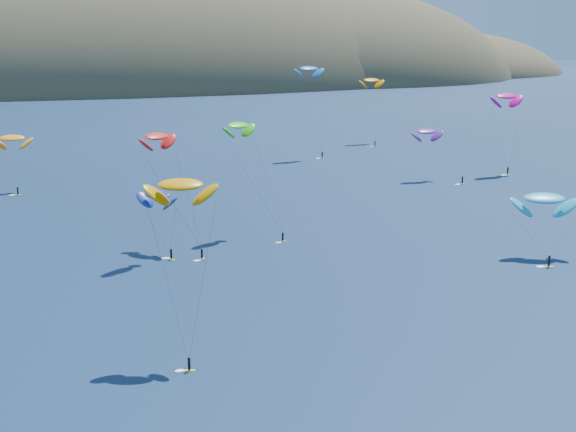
% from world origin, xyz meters
% --- Properties ---
extents(island, '(730.00, 300.00, 210.00)m').
position_xyz_m(island, '(39.40, 562.36, -10.74)').
color(island, '#3D3526').
rests_on(island, ground).
extents(kitesurfer_1, '(9.58, 9.68, 14.91)m').
position_xyz_m(kitesurfer_1, '(-48.88, 163.64, 12.39)').
color(kitesurfer_1, '#DEF21A').
rests_on(kitesurfer_1, ground).
extents(kitesurfer_2, '(8.70, 9.78, 22.18)m').
position_xyz_m(kitesurfer_2, '(-32.74, 54.92, 19.92)').
color(kitesurfer_2, '#DEF21A').
rests_on(kitesurfer_2, ground).
extents(kitesurfer_3, '(10.07, 12.86, 22.21)m').
position_xyz_m(kitesurfer_3, '(-10.56, 106.57, 20.09)').
color(kitesurfer_3, '#DEF21A').
rests_on(kitesurfer_3, ground).
extents(kitesurfer_4, '(9.89, 7.75, 28.59)m').
position_xyz_m(kitesurfer_4, '(35.03, 187.86, 25.94)').
color(kitesurfer_4, '#DEF21A').
rests_on(kitesurfer_4, ground).
extents(kitesurfer_5, '(11.62, 11.55, 12.68)m').
position_xyz_m(kitesurfer_5, '(32.96, 74.76, 9.72)').
color(kitesurfer_5, '#DEF21A').
rests_on(kitesurfer_5, ground).
extents(kitesurfer_6, '(10.19, 11.73, 14.60)m').
position_xyz_m(kitesurfer_6, '(49.53, 143.34, 12.16)').
color(kitesurfer_6, '#DEF21A').
rests_on(kitesurfer_6, ground).
extents(kitesurfer_8, '(10.89, 7.70, 23.05)m').
position_xyz_m(kitesurfer_8, '(73.91, 145.43, 20.15)').
color(kitesurfer_8, '#DEF21A').
rests_on(kitesurfer_8, ground).
extents(kitesurfer_9, '(10.65, 8.88, 22.29)m').
position_xyz_m(kitesurfer_9, '(-27.50, 96.12, 20.12)').
color(kitesurfer_9, '#DEF21A').
rests_on(kitesurfer_9, ground).
extents(kitesurfer_10, '(8.04, 11.91, 12.05)m').
position_xyz_m(kitesurfer_10, '(-27.17, 99.74, 9.74)').
color(kitesurfer_10, '#DEF21A').
rests_on(kitesurfer_10, ground).
extents(kitesurfer_11, '(9.39, 13.86, 23.11)m').
position_xyz_m(kitesurfer_11, '(66.84, 211.54, 20.56)').
color(kitesurfer_11, '#DEF21A').
rests_on(kitesurfer_11, ground).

